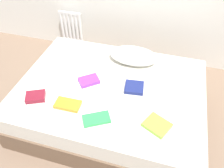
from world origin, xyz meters
name	(u,v)px	position (x,y,z in m)	size (l,w,h in m)	color
ground_plane	(111,115)	(0.00, 0.00, 0.00)	(8.00, 8.00, 0.00)	#7F6651
bed	(111,102)	(0.00, 0.00, 0.25)	(2.00, 1.50, 0.50)	brown
radiator	(71,27)	(-1.00, 1.20, 0.39)	(0.35, 0.04, 0.51)	white
pillow	(133,56)	(0.14, 0.49, 0.58)	(0.57, 0.34, 0.15)	white
textbook_orange	(68,104)	(-0.32, -0.38, 0.52)	(0.25, 0.14, 0.04)	orange
textbook_lime	(157,125)	(0.54, -0.39, 0.52)	(0.22, 0.19, 0.03)	#8CC638
textbook_navy	(134,87)	(0.25, 0.03, 0.52)	(0.19, 0.19, 0.04)	navy
textbook_maroon	(36,97)	(-0.67, -0.38, 0.52)	(0.19, 0.14, 0.05)	maroon
textbook_purple	(89,81)	(-0.24, -0.01, 0.52)	(0.21, 0.15, 0.04)	purple
textbook_green	(96,119)	(0.00, -0.47, 0.51)	(0.25, 0.13, 0.03)	green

